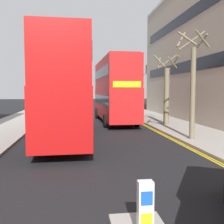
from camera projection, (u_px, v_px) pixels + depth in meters
sidewalk_right at (186, 130)px, 19.16m from camera, size 4.00×80.00×0.14m
kerb_line_outer at (167, 136)px, 16.92m from camera, size 0.10×56.00×0.01m
kerb_line_inner at (165, 136)px, 16.90m from camera, size 0.10×56.00×0.01m
keep_left_bollard at (145, 213)px, 4.96m from camera, size 0.36×0.28×1.11m
double_decker_bus_away at (63, 88)px, 15.22m from camera, size 3.01×10.87×5.64m
double_decker_bus_oncoming at (114, 89)px, 24.08m from camera, size 2.97×10.86×5.64m
pedestrian_far at (137, 108)px, 28.46m from camera, size 0.34×0.22×1.62m
street_tree_near at (193, 83)px, 14.95m from camera, size 2.00×1.95×6.13m
street_tree_mid at (140, 92)px, 31.07m from camera, size 1.67×1.54×5.65m
street_tree_far at (166, 92)px, 21.40m from camera, size 2.05×2.05×5.64m
street_tree_distant at (139, 92)px, 37.79m from camera, size 1.80×2.17×5.48m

